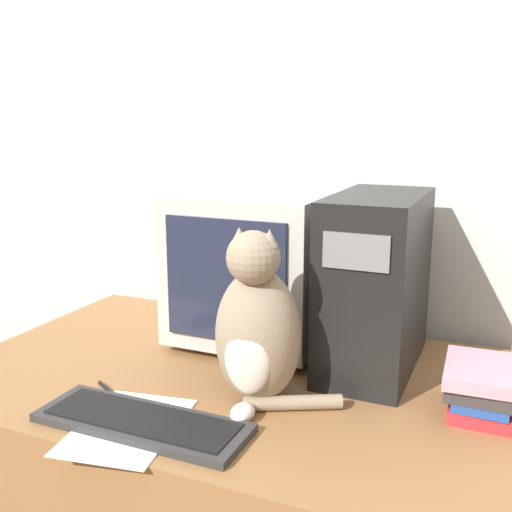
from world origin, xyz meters
TOP-DOWN VIEW (x-y plane):
  - wall_back at (0.00, 0.97)m, footprint 7.00×0.05m
  - desk at (0.00, 0.45)m, footprint 1.50×0.91m
  - crt_monitor at (-0.07, 0.67)m, footprint 0.42×0.38m
  - computer_tower at (0.29, 0.65)m, footprint 0.22×0.44m
  - keyboard at (-0.09, 0.12)m, footprint 0.47×0.16m
  - cat at (0.09, 0.33)m, footprint 0.30×0.24m
  - book_stack at (0.57, 0.48)m, footprint 0.17×0.22m
  - pen at (-0.24, 0.22)m, footprint 0.13×0.08m
  - paper_sheet at (-0.12, 0.11)m, footprint 0.26×0.33m

SIDE VIEW (x-z plane):
  - desk at x=0.00m, z-range 0.00..0.77m
  - paper_sheet at x=-0.12m, z-range 0.77..0.77m
  - pen at x=-0.24m, z-range 0.77..0.77m
  - keyboard at x=-0.09m, z-range 0.76..0.79m
  - book_stack at x=0.57m, z-range 0.77..0.88m
  - cat at x=0.09m, z-range 0.74..1.15m
  - crt_monitor at x=-0.07m, z-range 0.77..1.21m
  - computer_tower at x=0.29m, z-range 0.77..1.22m
  - wall_back at x=0.00m, z-range 0.00..2.50m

